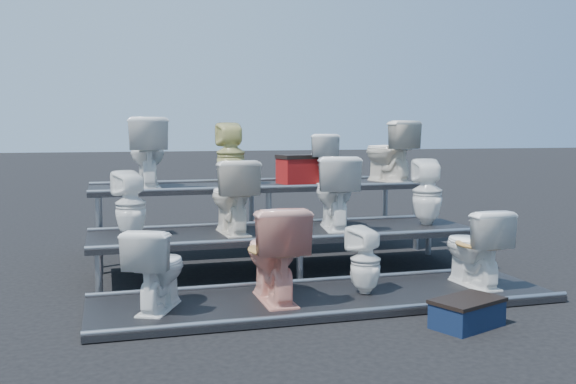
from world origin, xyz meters
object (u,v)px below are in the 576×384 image
object	(u,v)px
toilet_3	(474,247)
toilet_10	(322,159)
toilet_4	(131,204)
toilet_5	(232,197)
toilet_6	(335,192)
toilet_2	(365,260)
toilet_7	(427,192)
red_crate	(297,171)
step_stool	(467,315)
toilet_8	(147,153)
toilet_9	(231,154)
toilet_0	(157,268)
toilet_1	(274,253)
toilet_11	(389,151)

from	to	relation	value
toilet_3	toilet_10	world-z (taller)	toilet_10
toilet_4	toilet_5	world-z (taller)	toilet_5
toilet_3	toilet_6	size ratio (longest dim) A/B	0.92
toilet_4	toilet_2	bearing A→B (deg)	125.17
toilet_7	red_crate	world-z (taller)	toilet_7
toilet_3	step_stool	bearing A→B (deg)	53.67
toilet_7	toilet_5	bearing A→B (deg)	14.70
toilet_4	toilet_8	bearing A→B (deg)	-123.47
toilet_9	red_crate	size ratio (longest dim) A/B	1.76
toilet_0	toilet_5	size ratio (longest dim) A/B	0.89
toilet_6	toilet_9	xyz separation A→B (m)	(-0.92, 1.30, 0.39)
toilet_0	toilet_5	distance (m)	1.64
toilet_0	red_crate	size ratio (longest dim) A/B	1.55
toilet_9	red_crate	bearing A→B (deg)	-179.18
toilet_10	toilet_7	bearing A→B (deg)	132.55
toilet_10	toilet_6	bearing A→B (deg)	86.70
toilet_0	toilet_3	bearing A→B (deg)	-155.38
toilet_5	step_stool	size ratio (longest dim) A/B	1.42
toilet_0	red_crate	distance (m)	3.35
toilet_7	red_crate	bearing A→B (deg)	-33.34
toilet_3	toilet_8	bearing A→B (deg)	-43.94
toilet_0	toilet_6	distance (m)	2.47
toilet_6	step_stool	bearing A→B (deg)	107.53
toilet_6	toilet_5	bearing A→B (deg)	10.40
toilet_1	toilet_5	distance (m)	1.36
toilet_3	toilet_6	world-z (taller)	toilet_6
toilet_0	toilet_5	bearing A→B (deg)	-99.73
toilet_2	toilet_10	xyz separation A→B (m)	(0.47, 2.60, 0.81)
toilet_6	toilet_9	bearing A→B (deg)	-44.29
toilet_2	step_stool	distance (m)	1.12
toilet_5	toilet_11	xyz separation A→B (m)	(2.41, 1.30, 0.41)
step_stool	toilet_4	bearing A→B (deg)	115.79
toilet_6	toilet_11	size ratio (longest dim) A/B	1.00
toilet_5	toilet_11	distance (m)	2.77
toilet_0	toilet_11	world-z (taller)	toilet_11
toilet_2	toilet_5	bearing A→B (deg)	-75.04
red_crate	toilet_3	bearing A→B (deg)	-78.93
toilet_2	step_stool	size ratio (longest dim) A/B	1.11
red_crate	toilet_6	bearing A→B (deg)	-98.01
toilet_8	red_crate	bearing A→B (deg)	-178.87
toilet_5	toilet_2	bearing A→B (deg)	123.87
toilet_9	step_stool	world-z (taller)	toilet_9
toilet_1	toilet_11	xyz separation A→B (m)	(2.29, 2.60, 0.79)
toilet_8	toilet_6	bearing A→B (deg)	147.03
toilet_7	toilet_9	bearing A→B (deg)	-17.53
toilet_2	toilet_10	distance (m)	2.76
toilet_8	toilet_5	bearing A→B (deg)	122.01
toilet_4	toilet_10	world-z (taller)	toilet_10
toilet_0	toilet_7	bearing A→B (deg)	-133.20
toilet_6	toilet_4	bearing A→B (deg)	10.40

